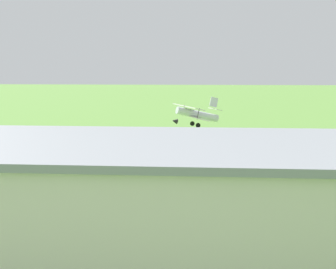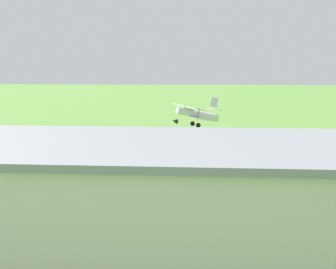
{
  "view_description": "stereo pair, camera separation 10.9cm",
  "coord_description": "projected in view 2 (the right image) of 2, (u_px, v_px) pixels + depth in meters",
  "views": [
    {
      "loc": [
        -6.97,
        56.07,
        10.06
      ],
      "look_at": [
        -3.65,
        10.96,
        2.91
      ],
      "focal_mm": 45.12,
      "sensor_mm": 36.0,
      "label": 1
    },
    {
      "loc": [
        -7.08,
        56.06,
        10.06
      ],
      "look_at": [
        -3.65,
        10.96,
        2.91
      ],
      "focal_mm": 45.12,
      "sensor_mm": 36.0,
      "label": 2
    }
  ],
  "objects": [
    {
      "name": "hangar",
      "position": [
        44.0,
        200.0,
        22.08
      ],
      "size": [
        39.74,
        10.9,
        6.4
      ],
      "color": "beige",
      "rests_on": "ground_plane"
    },
    {
      "name": "ground_plane",
      "position": [
        147.0,
        143.0,
        57.32
      ],
      "size": [
        400.0,
        400.0,
        0.0
      ],
      "primitive_type": "plane",
      "color": "#568438"
    },
    {
      "name": "person_by_parked_cars",
      "position": [
        311.0,
        176.0,
        36.21
      ],
      "size": [
        0.43,
        0.43,
        1.76
      ],
      "color": "#72338C",
      "rests_on": "ground_plane"
    },
    {
      "name": "biplane",
      "position": [
        195.0,
        114.0,
        57.15
      ],
      "size": [
        6.94,
        8.0,
        4.04
      ],
      "color": "silver"
    }
  ]
}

